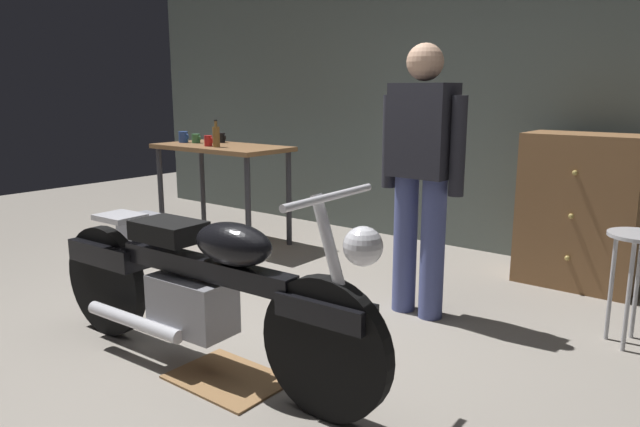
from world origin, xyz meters
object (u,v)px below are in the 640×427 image
Objects in this scene: mug_green_speckled at (196,138)px; mug_blue_enamel at (184,137)px; person_standing at (421,169)px; mug_red_diner at (208,141)px; storage_bin at (147,235)px; motorcycle at (200,286)px; shop_stool at (636,259)px; bottle at (216,136)px; wooden_dresser at (580,211)px; mug_black_matte at (221,138)px.

mug_blue_enamel reaches higher than mug_green_speckled.
person_standing is 15.99× the size of mug_red_diner.
motorcycle is at bearing -29.11° from storage_bin.
bottle reaches higher than shop_stool.
bottle is (0.46, -0.15, 0.05)m from mug_green_speckled.
mug_green_speckled is (-3.87, 0.21, 0.44)m from shop_stool.
person_standing reaches higher than shop_stool.
mug_red_diner is at bearing -22.93° from mug_green_speckled.
mug_red_diner is 0.43× the size of bottle.
person_standing reaches higher than bottle.
mug_green_speckled is (-2.71, 0.53, 0.02)m from person_standing.
wooden_dresser is at bearing 15.60° from mug_red_diner.
person_standing is at bearing 68.52° from motorcycle.
motorcycle is at bearing -44.25° from bottle.
mug_red_diner is 0.13m from bottle.
motorcycle is 2.98m from mug_black_matte.
storage_bin is (-3.13, -1.46, -0.38)m from wooden_dresser.
person_standing reaches higher than storage_bin.
person_standing is 3.80× the size of storage_bin.
shop_stool is 3.56m from mug_red_diner.
mug_blue_enamel is at bearing 167.64° from mug_red_diner.
wooden_dresser is 3.25m from mug_black_matte.
motorcycle and mug_red_diner have the same top height.
wooden_dresser is 9.96× the size of mug_green_speckled.
wooden_dresser reaches higher than mug_black_matte.
wooden_dresser reaches higher than storage_bin.
wooden_dresser reaches higher than motorcycle.
mug_red_diner reaches higher than storage_bin.
storage_bin is at bearing -86.36° from mug_black_matte.
mug_red_diner reaches higher than mug_black_matte.
mug_green_speckled is at bearing 176.87° from shop_stool.
bottle is (0.12, -0.01, 0.05)m from mug_red_diner.
shop_stool is 3.90m from mug_green_speckled.
wooden_dresser is at bearing -113.63° from person_standing.
wooden_dresser is 4.56× the size of bottle.
shop_stool is at bearing -1.11° from mug_red_diner.
mug_blue_enamel reaches higher than shop_stool.
shop_stool is 1.05m from wooden_dresser.
mug_green_speckled is at bearing 15.88° from mug_blue_enamel.
storage_bin is 4.21× the size of mug_red_diner.
mug_blue_enamel is at bearing 139.63° from motorcycle.
mug_green_speckled is 0.89× the size of mug_blue_enamel.
bottle is (-1.78, 1.74, 0.55)m from motorcycle.
shop_stool is 4.04m from mug_blue_enamel.
wooden_dresser is 10.53× the size of mug_red_diner.
shop_stool is 2.66× the size of bottle.
mug_blue_enamel is at bearing -168.10° from wooden_dresser.
motorcycle is at bearing -40.17° from mug_green_speckled.
mug_blue_enamel reaches higher than mug_black_matte.
shop_stool is 3.77m from mug_black_matte.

